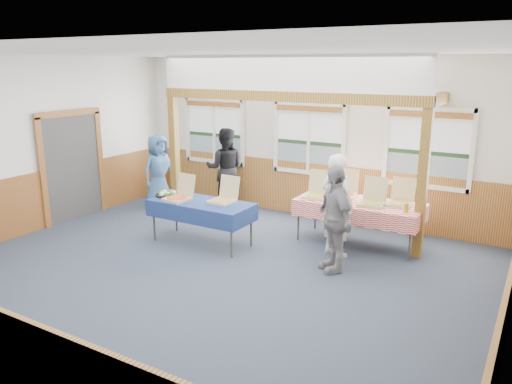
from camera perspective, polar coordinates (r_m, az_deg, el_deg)
floor at (r=7.59m, az=-5.35°, el=-9.27°), size 8.00×8.00×0.00m
ceiling at (r=6.96m, az=-5.99°, el=15.64°), size 8.00×8.00×0.00m
wall_back at (r=10.10m, az=6.18°, el=6.13°), size 8.00×0.00×8.00m
wall_left at (r=9.97m, az=-24.65°, el=4.80°), size 0.00×8.00×8.00m
wainscot_back at (r=10.28m, az=5.96°, el=0.31°), size 7.98×0.05×1.10m
wainscot_left at (r=10.16m, az=-23.95°, el=-1.05°), size 0.05×6.98×1.10m
wainscot_right at (r=6.14m, az=26.91°, el=-11.23°), size 0.05×6.98×1.10m
cased_opening at (r=10.56m, az=-20.25°, el=2.66°), size 0.06×1.30×2.10m
window_left at (r=11.19m, az=-4.77°, el=7.38°), size 1.56×0.10×1.46m
window_mid at (r=10.05m, az=6.09°, el=6.55°), size 1.56×0.10×1.46m
window_right at (r=9.34m, az=19.07°, el=5.24°), size 1.56×0.10×1.46m
post_left at (r=10.47m, az=-9.27°, el=4.11°), size 0.15×0.15×2.40m
post_right at (r=8.28m, az=18.48°, el=0.80°), size 0.15×0.15×2.40m
cross_beam at (r=8.93m, az=3.07°, el=10.86°), size 5.15×0.18×0.18m
table_left at (r=8.61m, az=-6.29°, el=-1.46°), size 1.97×1.40×0.76m
table_right at (r=8.73m, az=11.73°, el=-1.41°), size 2.31×1.64×0.76m
pizza_box_a at (r=8.73m, az=-8.82°, el=-0.48°), size 0.43×0.51×0.43m
pizza_box_b at (r=8.50m, az=-3.77°, el=-0.74°), size 0.40×0.49×0.42m
pizza_box_c at (r=8.87m, az=6.96°, el=-0.16°), size 0.47×0.55×0.45m
pizza_box_d at (r=8.99m, az=10.02°, el=-0.08°), size 0.50×0.58×0.46m
pizza_box_e at (r=8.55m, az=13.16°, el=-1.00°), size 0.44×0.52×0.44m
pizza_box_f at (r=8.66m, az=16.14°, el=-1.02°), size 0.40×0.49×0.43m
veggie_tray at (r=9.04m, az=-10.12°, el=-0.24°), size 0.42×0.42×0.09m
drink_glass at (r=8.24m, az=16.79°, el=-1.77°), size 0.07×0.07×0.15m
woman_white at (r=8.11m, az=9.22°, el=-1.49°), size 0.71×0.58×1.69m
woman_black at (r=10.74m, az=-3.55°, el=2.73°), size 1.05×0.97×1.74m
man_blue at (r=11.09m, az=-11.09°, el=2.43°), size 0.64×0.85×1.57m
person_grey at (r=7.50m, az=8.94°, el=-3.03°), size 0.96×0.95×1.63m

